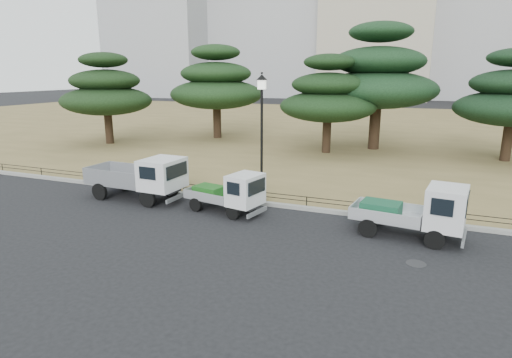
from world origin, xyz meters
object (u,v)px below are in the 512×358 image
at_px(truck_large, 141,176).
at_px(tarp_pile, 130,178).
at_px(street_lamp, 262,117).
at_px(truck_kei_rear, 416,211).
at_px(truck_kei_front, 229,193).

bearing_deg(truck_large, tarp_pile, 142.01).
xyz_separation_m(street_lamp, tarp_pile, (-7.05, -0.01, -3.30)).
bearing_deg(truck_kei_rear, street_lamp, 170.84).
bearing_deg(tarp_pile, truck_large, -40.42).
xyz_separation_m(truck_large, street_lamp, (5.24, 1.56, 2.69)).
bearing_deg(truck_kei_front, tarp_pile, 175.91).
bearing_deg(truck_large, truck_kei_front, -0.62).
distance_m(truck_kei_rear, tarp_pile, 13.65).
height_order(truck_kei_front, tarp_pile, truck_kei_front).
bearing_deg(tarp_pile, truck_kei_rear, -7.87).
relative_size(truck_kei_front, tarp_pile, 2.52).
xyz_separation_m(truck_large, truck_kei_front, (4.52, -0.24, -0.25)).
relative_size(truck_kei_front, truck_kei_rear, 0.89).
relative_size(street_lamp, tarp_pile, 3.93).
bearing_deg(truck_kei_rear, truck_large, -174.51).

